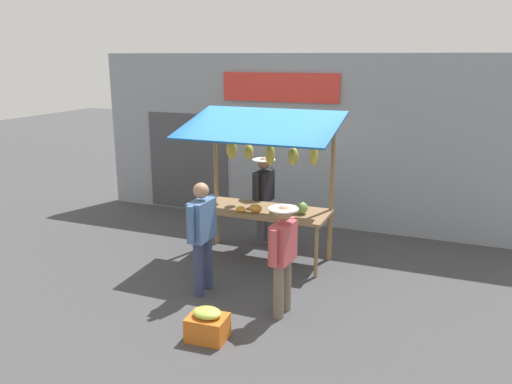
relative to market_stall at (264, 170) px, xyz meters
name	(u,v)px	position (x,y,z in m)	size (l,w,h in m)	color
ground_plane	(263,259)	(0.01, 0.03, -1.55)	(40.00, 40.00, 0.00)	#424244
street_backdrop	(300,141)	(0.07, -2.16, 0.15)	(9.00, 0.30, 3.40)	#8C939E
market_stall	(264,170)	(0.00, 0.00, 0.00)	(2.50, 1.46, 2.50)	olive
vendor_with_sunhat	(264,193)	(0.28, -0.72, -0.61)	(0.41, 0.69, 1.60)	#4C4C51
shopper_in_striped_shirt	(202,230)	(0.35, 1.55, -0.59)	(0.23, 0.70, 1.65)	navy
shopper_in_grey_tee	(283,252)	(-0.94, 1.74, -0.67)	(0.39, 0.66, 1.51)	#726656
produce_crate_near	(207,325)	(-0.31, 2.69, -1.36)	(0.49, 0.40, 0.41)	#D1661E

